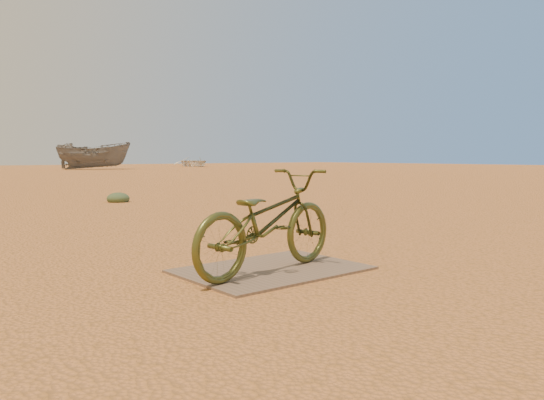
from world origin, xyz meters
TOP-DOWN VIEW (x-y plane):
  - ground at (0.00, 0.00)m, footprint 120.00×120.00m
  - plywood_board at (0.33, -0.03)m, footprint 1.63×1.15m
  - bicycle at (0.20, -0.12)m, footprint 1.80×0.88m
  - boat_mid_right at (12.82, 37.01)m, footprint 5.90×4.24m
  - boat_far_right at (24.66, 41.75)m, footprint 4.01×5.05m
  - kale_b at (2.22, 7.80)m, footprint 0.51×0.51m

SIDE VIEW (x-z plane):
  - ground at x=0.00m, z-range 0.00..0.00m
  - kale_b at x=2.22m, z-range -0.14..0.14m
  - plywood_board at x=0.33m, z-range 0.00..0.02m
  - boat_far_right at x=24.66m, z-range 0.00..0.94m
  - bicycle at x=0.20m, z-range 0.02..0.93m
  - boat_mid_right at x=12.82m, z-range 0.00..2.14m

